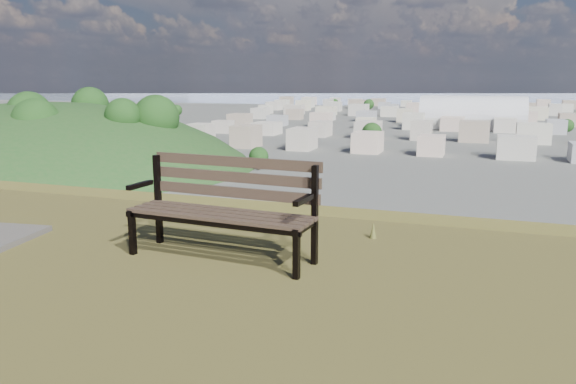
% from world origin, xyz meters
% --- Properties ---
extents(park_bench, '(1.92, 0.73, 0.99)m').
position_xyz_m(park_bench, '(1.13, 2.06, 25.56)').
color(park_bench, '#453127').
rests_on(park_bench, hilltop_mesa).
extents(arena, '(55.00, 24.12, 23.03)m').
position_xyz_m(arena, '(-4.82, 318.27, 5.43)').
color(arena, silver).
rests_on(arena, ground).
extents(green_wooded_hill, '(152.86, 122.29, 76.43)m').
position_xyz_m(green_wooded_hill, '(-125.86, 137.20, 0.11)').
color(green_wooded_hill, '#1C4319').
rests_on(green_wooded_hill, ground).
extents(city_blocks, '(395.00, 361.00, 7.00)m').
position_xyz_m(city_blocks, '(0.00, 394.44, 3.50)').
color(city_blocks, beige).
rests_on(city_blocks, ground).
extents(city_trees, '(406.52, 387.20, 9.98)m').
position_xyz_m(city_trees, '(-26.39, 319.00, 4.83)').
color(city_trees, '#312418').
rests_on(city_trees, ground).
extents(bay_water, '(2400.00, 700.00, 0.12)m').
position_xyz_m(bay_water, '(0.00, 900.00, 0.00)').
color(bay_water, '#99ADC3').
rests_on(bay_water, ground).
extents(far_hills, '(2050.00, 340.00, 60.00)m').
position_xyz_m(far_hills, '(-60.92, 1402.93, 25.47)').
color(far_hills, '#9CA3C1').
rests_on(far_hills, ground).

